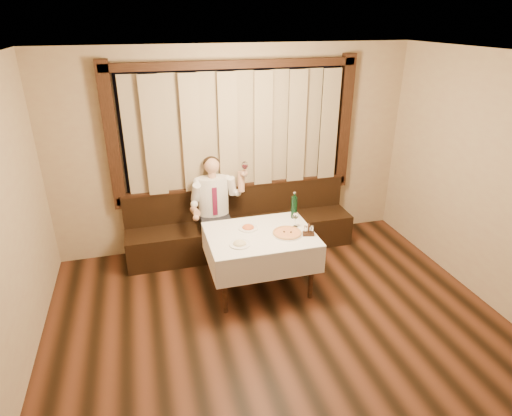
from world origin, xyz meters
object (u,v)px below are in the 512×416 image
object	(u,v)px
dining_table	(260,241)
cruet_caddy	(308,231)
banquette	(241,229)
pasta_red	(248,226)
seated_man	(215,201)
pizza	(287,233)
green_bottle	(294,207)
pasta_cream	(240,242)

from	to	relation	value
dining_table	cruet_caddy	world-z (taller)	cruet_caddy
banquette	pasta_red	world-z (taller)	banquette
dining_table	seated_man	bearing A→B (deg)	111.99
pizza	dining_table	bearing A→B (deg)	160.95
banquette	green_bottle	size ratio (longest dim) A/B	9.17
green_bottle	cruet_caddy	world-z (taller)	green_bottle
pasta_red	seated_man	world-z (taller)	seated_man
pasta_cream	green_bottle	xyz separation A→B (m)	(0.83, 0.51, 0.12)
dining_table	cruet_caddy	size ratio (longest dim) A/B	8.89
banquette	cruet_caddy	world-z (taller)	banquette
dining_table	seated_man	distance (m)	1.02
banquette	cruet_caddy	bearing A→B (deg)	-66.46
pasta_cream	cruet_caddy	world-z (taller)	cruet_caddy
pasta_red	cruet_caddy	bearing A→B (deg)	-28.94
dining_table	pasta_red	bearing A→B (deg)	124.39
dining_table	seated_man	world-z (taller)	seated_man
green_bottle	dining_table	bearing A→B (deg)	-149.85
pasta_red	green_bottle	distance (m)	0.67
dining_table	cruet_caddy	xyz separation A→B (m)	(0.53, -0.19, 0.16)
green_bottle	cruet_caddy	bearing A→B (deg)	-90.00
dining_table	pizza	xyz separation A→B (m)	(0.30, -0.10, 0.12)
dining_table	pasta_red	world-z (taller)	pasta_red
banquette	seated_man	bearing A→B (deg)	-166.64
pasta_red	seated_man	distance (m)	0.82
green_bottle	seated_man	bearing A→B (deg)	145.39
pasta_red	cruet_caddy	world-z (taller)	cruet_caddy
banquette	green_bottle	bearing A→B (deg)	-53.47
pasta_red	pasta_cream	world-z (taller)	pasta_cream
dining_table	green_bottle	size ratio (longest dim) A/B	3.64
cruet_caddy	seated_man	distance (m)	1.45
pasta_red	pasta_cream	size ratio (longest dim) A/B	0.97
pizza	seated_man	xyz separation A→B (m)	(-0.68, 1.04, 0.05)
pasta_cream	seated_man	xyz separation A→B (m)	(-0.08, 1.14, 0.04)
pasta_cream	green_bottle	bearing A→B (deg)	31.52
dining_table	seated_man	size ratio (longest dim) A/B	0.89
banquette	dining_table	size ratio (longest dim) A/B	2.52
green_bottle	cruet_caddy	size ratio (longest dim) A/B	2.44
seated_man	pasta_red	bearing A→B (deg)	-70.93
dining_table	banquette	bearing A→B (deg)	90.00
pasta_red	pasta_cream	xyz separation A→B (m)	(-0.19, -0.36, 0.00)
pasta_red	cruet_caddy	xyz separation A→B (m)	(0.64, -0.35, 0.02)
banquette	seated_man	xyz separation A→B (m)	(-0.38, -0.09, 0.51)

